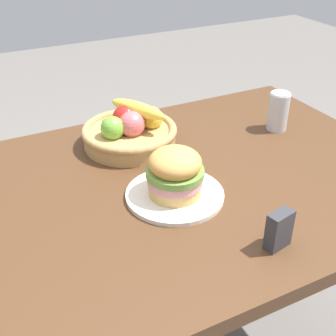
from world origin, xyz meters
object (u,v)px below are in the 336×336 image
fruit_basket (131,131)px  plate (175,195)px  soda_can (278,111)px  sandwich (175,172)px  napkin_holder (279,230)px

fruit_basket → plate: bearing=-91.9°
soda_can → fruit_basket: 0.48m
sandwich → fruit_basket: 0.31m
plate → napkin_holder: (0.11, -0.27, 0.04)m
fruit_basket → napkin_holder: size_ratio=3.22×
sandwich → soda_can: size_ratio=1.15×
soda_can → napkin_holder: size_ratio=1.40×
sandwich → fruit_basket: size_ratio=0.50×
sandwich → napkin_holder: bearing=-67.2°
plate → sandwich: 0.07m
plate → fruit_basket: size_ratio=0.87×
sandwich → napkin_holder: sandwich is taller
sandwich → fruit_basket: same height
plate → soda_can: 0.52m
sandwich → soda_can: 0.52m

